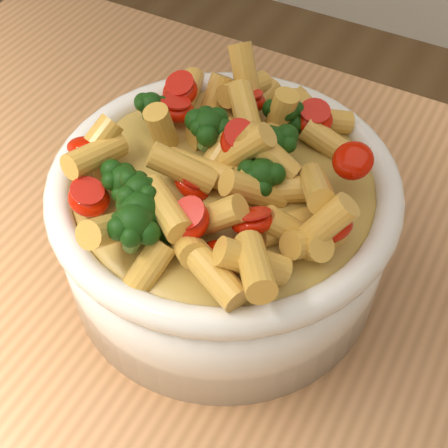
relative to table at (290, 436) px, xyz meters
The scene contains 3 objects.
table is the anchor object (origin of this frame).
serving_bowl 0.21m from the table, 146.30° to the left, with size 0.28×0.28×0.12m.
pasta_salad 0.27m from the table, 146.30° to the left, with size 0.22×0.22×0.05m.
Camera 1 is at (0.06, -0.23, 1.35)m, focal length 50.00 mm.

